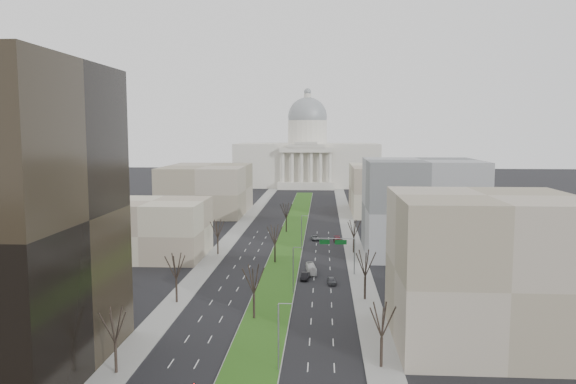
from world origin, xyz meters
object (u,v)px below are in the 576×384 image
at_px(car_black, 305,276).
at_px(car_grey_far, 315,238).
at_px(car_red, 338,240).
at_px(car_grey_near, 332,281).
at_px(box_van, 311,269).

distance_m(car_black, car_grey_far, 43.23).
distance_m(car_black, car_red, 41.17).
bearing_deg(car_black, car_red, 84.46).
height_order(car_grey_near, car_red, car_red).
relative_size(car_black, box_van, 0.62).
distance_m(car_grey_near, car_red, 43.50).
xyz_separation_m(car_red, car_grey_far, (-6.39, 2.79, -0.14)).
height_order(car_grey_near, car_grey_far, car_grey_near).
relative_size(car_grey_near, box_van, 0.58).
height_order(car_black, box_van, box_van).
bearing_deg(box_van, car_red, 71.89).
bearing_deg(car_red, car_grey_near, -99.01).
height_order(car_black, car_grey_far, car_black).
bearing_deg(car_red, car_grey_far, 150.46).
bearing_deg(box_van, car_black, -109.62).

